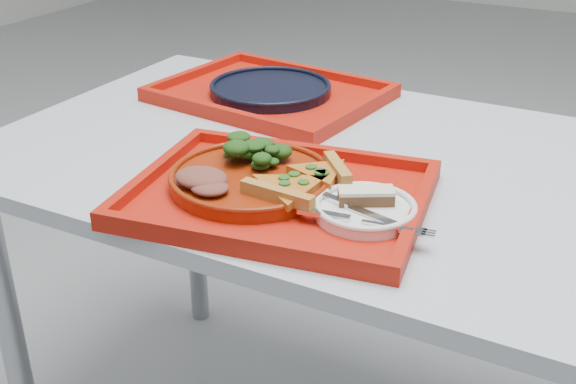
% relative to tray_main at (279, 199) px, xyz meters
% --- Properties ---
extents(table, '(1.60, 0.80, 0.75)m').
position_rel_tray_main_xyz_m(table, '(0.17, 0.21, -0.08)').
color(table, '#A2AAB6').
rests_on(table, ground).
extents(tray_main, '(0.50, 0.42, 0.01)m').
position_rel_tray_main_xyz_m(tray_main, '(0.00, 0.00, 0.00)').
color(tray_main, '#AF1609').
rests_on(tray_main, table).
extents(tray_far, '(0.49, 0.40, 0.01)m').
position_rel_tray_main_xyz_m(tray_far, '(-0.25, 0.42, 0.00)').
color(tray_far, '#AF1609').
rests_on(tray_far, table).
extents(dinner_plate, '(0.26, 0.26, 0.02)m').
position_rel_tray_main_xyz_m(dinner_plate, '(-0.05, 0.01, 0.02)').
color(dinner_plate, maroon).
rests_on(dinner_plate, tray_main).
extents(side_plate, '(0.15, 0.15, 0.01)m').
position_rel_tray_main_xyz_m(side_plate, '(0.14, 0.00, 0.01)').
color(side_plate, white).
rests_on(side_plate, tray_main).
extents(navy_plate, '(0.26, 0.26, 0.02)m').
position_rel_tray_main_xyz_m(navy_plate, '(-0.25, 0.42, 0.01)').
color(navy_plate, black).
rests_on(navy_plate, tray_far).
extents(pizza_slice_a, '(0.13, 0.15, 0.02)m').
position_rel_tray_main_xyz_m(pizza_slice_a, '(0.03, -0.01, 0.03)').
color(pizza_slice_a, '#C57A20').
rests_on(pizza_slice_a, dinner_plate).
extents(pizza_slice_b, '(0.15, 0.15, 0.02)m').
position_rel_tray_main_xyz_m(pizza_slice_b, '(0.04, 0.06, 0.03)').
color(pizza_slice_b, '#C57A20').
rests_on(pizza_slice_b, dinner_plate).
extents(salad_heap, '(0.10, 0.09, 0.05)m').
position_rel_tray_main_xyz_m(salad_heap, '(-0.08, 0.06, 0.05)').
color(salad_heap, black).
rests_on(salad_heap, dinner_plate).
extents(meat_portion, '(0.09, 0.07, 0.03)m').
position_rel_tray_main_xyz_m(meat_portion, '(-0.10, -0.06, 0.04)').
color(meat_portion, brown).
rests_on(meat_portion, dinner_plate).
extents(dessert_bar, '(0.09, 0.07, 0.02)m').
position_rel_tray_main_xyz_m(dessert_bar, '(0.14, 0.01, 0.03)').
color(dessert_bar, '#462717').
rests_on(dessert_bar, side_plate).
extents(knife, '(0.18, 0.06, 0.01)m').
position_rel_tray_main_xyz_m(knife, '(0.14, -0.02, 0.02)').
color(knife, silver).
rests_on(knife, side_plate).
extents(fork, '(0.19, 0.05, 0.01)m').
position_rel_tray_main_xyz_m(fork, '(0.16, -0.05, 0.02)').
color(fork, silver).
rests_on(fork, side_plate).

